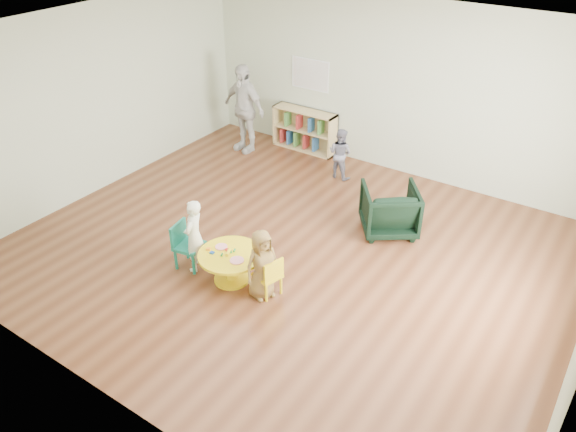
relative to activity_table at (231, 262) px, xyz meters
The scene contains 11 objects.
room 1.88m from the activity_table, 72.82° to the left, with size 7.10×7.00×2.80m.
activity_table is the anchor object (origin of this frame).
kid_chair_left 0.67m from the activity_table, behind, with size 0.38×0.38×0.61m.
kid_chair_right 0.56m from the activity_table, ahead, with size 0.35×0.35×0.52m.
bookshelf 4.01m from the activity_table, 109.57° to the left, with size 1.20×0.30×0.75m.
alphabet_poster 4.26m from the activity_table, 108.81° to the left, with size 0.74×0.01×0.54m.
armchair 2.39m from the activity_table, 62.10° to the left, with size 0.73×0.75×0.68m, color black.
child_left 0.57m from the activity_table, behind, with size 0.36×0.23×0.98m, color white.
child_right 0.52m from the activity_table, ahead, with size 0.44×0.29×0.90m, color yellow.
toddler 3.17m from the activity_table, 94.79° to the left, with size 0.41×0.32×0.85m, color #181B3E.
adult_caretaker 3.88m from the activity_table, 125.21° to the left, with size 0.92×0.38×1.57m, color silver.
Camera 1 is at (3.40, -5.10, 4.34)m, focal length 35.00 mm.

